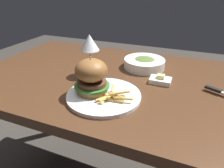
# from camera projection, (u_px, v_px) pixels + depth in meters

# --- Properties ---
(dining_table) EXTENTS (1.39, 0.77, 0.74)m
(dining_table) POSITION_uv_depth(u_px,v_px,m) (127.00, 96.00, 0.91)
(dining_table) COLOR #472B19
(dining_table) RESTS_ON ground
(main_plate) EXTENTS (0.27, 0.27, 0.01)m
(main_plate) POSITION_uv_depth(u_px,v_px,m) (104.00, 96.00, 0.72)
(main_plate) COLOR white
(main_plate) RESTS_ON dining_table
(burger_sandwich) EXTENTS (0.13, 0.13, 0.13)m
(burger_sandwich) POSITION_uv_depth(u_px,v_px,m) (91.00, 76.00, 0.71)
(burger_sandwich) COLOR #9E6B38
(burger_sandwich) RESTS_ON main_plate
(fries_pile) EXTENTS (0.12, 0.11, 0.03)m
(fries_pile) POSITION_uv_depth(u_px,v_px,m) (113.00, 97.00, 0.68)
(fries_pile) COLOR #E0B251
(fries_pile) RESTS_ON main_plate
(wine_glass) EXTENTS (0.08, 0.08, 0.18)m
(wine_glass) POSITION_uv_depth(u_px,v_px,m) (90.00, 44.00, 0.84)
(wine_glass) COLOR silver
(wine_glass) RESTS_ON dining_table
(butter_dish) EXTENTS (0.09, 0.06, 0.04)m
(butter_dish) POSITION_uv_depth(u_px,v_px,m) (160.00, 80.00, 0.82)
(butter_dish) COLOR white
(butter_dish) RESTS_ON dining_table
(soup_bowl) EXTENTS (0.19, 0.19, 0.05)m
(soup_bowl) POSITION_uv_depth(u_px,v_px,m) (144.00, 63.00, 0.96)
(soup_bowl) COLOR white
(soup_bowl) RESTS_ON dining_table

